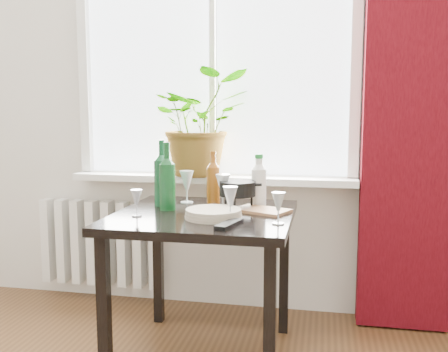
% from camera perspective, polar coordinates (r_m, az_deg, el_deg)
% --- Properties ---
extents(window, '(1.72, 0.08, 1.62)m').
position_cam_1_polar(window, '(3.08, -1.19, 14.32)').
color(window, white).
rests_on(window, ground).
extents(windowsill, '(1.72, 0.20, 0.04)m').
position_cam_1_polar(windowsill, '(3.02, -1.44, -0.30)').
color(windowsill, white).
rests_on(windowsill, ground).
extents(curtain, '(0.50, 0.12, 2.56)m').
position_cam_1_polar(curtain, '(2.92, 20.58, 8.26)').
color(curtain, '#3A050B').
rests_on(curtain, ground).
extents(radiator, '(0.80, 0.10, 0.55)m').
position_cam_1_polar(radiator, '(3.37, -13.92, -7.40)').
color(radiator, white).
rests_on(radiator, ground).
extents(table, '(0.85, 0.85, 0.74)m').
position_cam_1_polar(table, '(2.45, -2.28, -6.30)').
color(table, black).
rests_on(table, ground).
extents(potted_plant, '(0.73, 0.70, 0.63)m').
position_cam_1_polar(potted_plant, '(2.99, -2.77, 6.06)').
color(potted_plant, '#207922').
rests_on(potted_plant, windowsill).
extents(wine_bottle_left, '(0.11, 0.11, 0.35)m').
position_cam_1_polar(wine_bottle_left, '(2.60, -7.11, 0.43)').
color(wine_bottle_left, '#0C4220').
rests_on(wine_bottle_left, table).
extents(wine_bottle_right, '(0.10, 0.10, 0.34)m').
position_cam_1_polar(wine_bottle_right, '(2.49, -6.50, 0.03)').
color(wine_bottle_right, '#0C3F18').
rests_on(wine_bottle_right, table).
extents(bottle_amber, '(0.07, 0.07, 0.29)m').
position_cam_1_polar(bottle_amber, '(2.61, -1.25, -0.16)').
color(bottle_amber, brown).
rests_on(bottle_amber, table).
extents(cleaning_bottle, '(0.08, 0.08, 0.27)m').
position_cam_1_polar(cleaning_bottle, '(2.58, 4.00, -0.48)').
color(cleaning_bottle, silver).
rests_on(cleaning_bottle, table).
extents(wineglass_front_right, '(0.07, 0.07, 0.16)m').
position_cam_1_polar(wineglass_front_right, '(2.23, 0.72, -3.16)').
color(wineglass_front_right, silver).
rests_on(wineglass_front_right, table).
extents(wineglass_far_right, '(0.08, 0.08, 0.14)m').
position_cam_1_polar(wineglass_far_right, '(2.18, 6.23, -3.65)').
color(wineglass_far_right, silver).
rests_on(wineglass_far_right, table).
extents(wineglass_back_center, '(0.10, 0.10, 0.18)m').
position_cam_1_polar(wineglass_back_center, '(2.53, -0.12, -1.69)').
color(wineglass_back_center, silver).
rests_on(wineglass_back_center, table).
extents(wineglass_back_left, '(0.09, 0.09, 0.18)m').
position_cam_1_polar(wineglass_back_left, '(2.68, -4.27, -1.19)').
color(wineglass_back_left, silver).
rests_on(wineglass_back_left, table).
extents(wineglass_front_left, '(0.07, 0.07, 0.13)m').
position_cam_1_polar(wineglass_front_left, '(2.37, -9.96, -3.03)').
color(wineglass_front_left, silver).
rests_on(wineglass_front_left, table).
extents(plate_stack, '(0.35, 0.35, 0.04)m').
position_cam_1_polar(plate_stack, '(2.30, -1.21, -4.32)').
color(plate_stack, beige).
rests_on(plate_stack, table).
extents(fondue_pot, '(0.26, 0.24, 0.14)m').
position_cam_1_polar(fondue_pot, '(2.50, 1.55, -2.20)').
color(fondue_pot, black).
rests_on(fondue_pot, table).
extents(tv_remote, '(0.10, 0.19, 0.02)m').
position_cam_1_polar(tv_remote, '(2.13, 0.57, -5.55)').
color(tv_remote, black).
rests_on(tv_remote, table).
extents(cutting_board, '(0.31, 0.26, 0.01)m').
position_cam_1_polar(cutting_board, '(2.45, 4.28, -3.92)').
color(cutting_board, '#A4734A').
rests_on(cutting_board, table).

